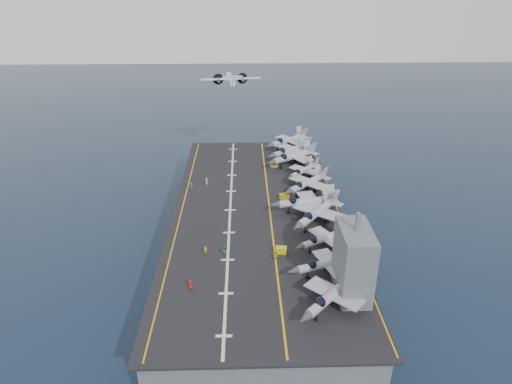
{
  "coord_description": "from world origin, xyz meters",
  "views": [
    {
      "loc": [
        -2.69,
        -91.84,
        58.84
      ],
      "look_at": [
        0.0,
        4.0,
        13.0
      ],
      "focal_mm": 32.0,
      "sensor_mm": 36.0,
      "label": 1
    }
  ],
  "objects_px": {
    "island_superstructure": "(354,254)",
    "transport_plane": "(231,82)",
    "fighter_jet_0": "(332,294)",
    "tow_cart_a": "(281,250)"
  },
  "relations": [
    {
      "from": "fighter_jet_0",
      "to": "transport_plane",
      "type": "relative_size",
      "value": 0.84
    },
    {
      "from": "fighter_jet_0",
      "to": "transport_plane",
      "type": "distance_m",
      "value": 93.85
    },
    {
      "from": "fighter_jet_0",
      "to": "tow_cart_a",
      "type": "xyz_separation_m",
      "value": [
        -6.78,
        16.07,
        -1.95
      ]
    },
    {
      "from": "tow_cart_a",
      "to": "transport_plane",
      "type": "xyz_separation_m",
      "value": [
        -10.86,
        75.0,
        16.2
      ]
    },
    {
      "from": "fighter_jet_0",
      "to": "transport_plane",
      "type": "height_order",
      "value": "transport_plane"
    },
    {
      "from": "fighter_jet_0",
      "to": "transport_plane",
      "type": "xyz_separation_m",
      "value": [
        -17.64,
        91.07,
        14.25
      ]
    },
    {
      "from": "fighter_jet_0",
      "to": "tow_cart_a",
      "type": "relative_size",
      "value": 7.85
    },
    {
      "from": "fighter_jet_0",
      "to": "tow_cart_a",
      "type": "distance_m",
      "value": 17.55
    },
    {
      "from": "island_superstructure",
      "to": "transport_plane",
      "type": "xyz_separation_m",
      "value": [
        -21.66,
        87.1,
        9.33
      ]
    },
    {
      "from": "fighter_jet_0",
      "to": "tow_cart_a",
      "type": "height_order",
      "value": "fighter_jet_0"
    }
  ]
}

